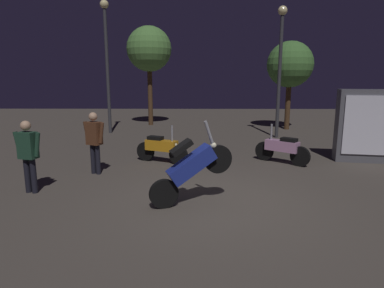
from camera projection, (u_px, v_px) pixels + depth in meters
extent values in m
plane|color=#4C443D|center=(215.00, 202.00, 6.62)|extent=(40.00, 40.00, 0.00)
cylinder|color=black|center=(164.00, 194.00, 6.26)|extent=(0.56, 0.28, 0.56)
cylinder|color=black|center=(218.00, 159.00, 6.50)|extent=(0.56, 0.28, 0.56)
cube|color=navy|center=(191.00, 164.00, 6.33)|extent=(1.01, 0.61, 0.76)
cube|color=black|center=(181.00, 147.00, 6.20)|extent=(0.48, 0.37, 0.32)
cylinder|color=gray|center=(209.00, 132.00, 6.32)|extent=(0.21, 0.13, 0.44)
sphere|color=#F2EABF|center=(213.00, 145.00, 6.41)|extent=(0.12, 0.12, 0.12)
cylinder|color=black|center=(146.00, 151.00, 9.85)|extent=(0.55, 0.32, 0.56)
cylinder|color=black|center=(178.00, 155.00, 9.39)|extent=(0.55, 0.32, 0.56)
cube|color=orange|center=(161.00, 145.00, 9.58)|extent=(0.99, 0.67, 0.30)
cube|color=black|center=(155.00, 138.00, 9.62)|extent=(0.50, 0.40, 0.10)
cylinder|color=gray|center=(172.00, 133.00, 9.36)|extent=(0.08, 0.08, 0.45)
sphere|color=#F2EABF|center=(175.00, 145.00, 9.38)|extent=(0.12, 0.12, 0.12)
cylinder|color=black|center=(300.00, 156.00, 9.21)|extent=(0.50, 0.43, 0.56)
cylinder|color=black|center=(264.00, 151.00, 9.90)|extent=(0.50, 0.43, 0.56)
cube|color=#C68CB7|center=(282.00, 146.00, 9.51)|extent=(0.92, 0.83, 0.30)
cube|color=black|center=(289.00, 140.00, 9.35)|extent=(0.49, 0.46, 0.10)
cylinder|color=gray|center=(271.00, 132.00, 9.66)|extent=(0.08, 0.08, 0.45)
sphere|color=#F2EABF|center=(268.00, 142.00, 9.79)|extent=(0.12, 0.12, 0.12)
cylinder|color=black|center=(27.00, 175.00, 7.10)|extent=(0.12, 0.12, 0.76)
cylinder|color=black|center=(34.00, 176.00, 7.06)|extent=(0.12, 0.12, 0.76)
cube|color=#1E3F2D|center=(28.00, 145.00, 6.95)|extent=(0.41, 0.32, 0.56)
sphere|color=tan|center=(26.00, 126.00, 6.87)|extent=(0.21, 0.21, 0.21)
cylinder|color=#1E3F2D|center=(18.00, 143.00, 7.00)|extent=(0.19, 0.13, 0.51)
cylinder|color=#1E3F2D|center=(37.00, 145.00, 6.88)|extent=(0.19, 0.13, 0.51)
cylinder|color=black|center=(98.00, 159.00, 8.44)|extent=(0.12, 0.12, 0.77)
cylinder|color=black|center=(93.00, 159.00, 8.51)|extent=(0.12, 0.12, 0.77)
cube|color=#59331E|center=(94.00, 133.00, 8.35)|extent=(0.43, 0.37, 0.57)
sphere|color=tan|center=(93.00, 117.00, 8.26)|extent=(0.21, 0.21, 0.21)
cylinder|color=#59331E|center=(101.00, 133.00, 8.24)|extent=(0.20, 0.16, 0.52)
cylinder|color=#59331E|center=(87.00, 131.00, 8.44)|extent=(0.20, 0.16, 0.52)
cylinder|color=#38383D|center=(279.00, 78.00, 13.25)|extent=(0.14, 0.14, 4.81)
sphere|color=#F9E59E|center=(283.00, 11.00, 12.75)|extent=(0.36, 0.36, 0.36)
cylinder|color=#38383D|center=(108.00, 73.00, 14.34)|extent=(0.14, 0.14, 5.28)
sphere|color=#F9E59E|center=(104.00, 4.00, 13.79)|extent=(0.36, 0.36, 0.36)
cylinder|color=#4C331E|center=(288.00, 105.00, 15.70)|extent=(0.24, 0.24, 2.29)
sphere|color=#477A38|center=(290.00, 64.00, 15.33)|extent=(2.11, 2.11, 2.11)
cylinder|color=#4C331E|center=(150.00, 95.00, 17.08)|extent=(0.24, 0.24, 3.05)
sphere|color=#568C42|center=(149.00, 49.00, 16.63)|extent=(2.24, 2.24, 2.24)
cube|color=#595960|center=(366.00, 126.00, 9.64)|extent=(1.66, 0.76, 2.10)
cube|color=white|center=(369.00, 126.00, 9.37)|extent=(1.33, 0.26, 1.68)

